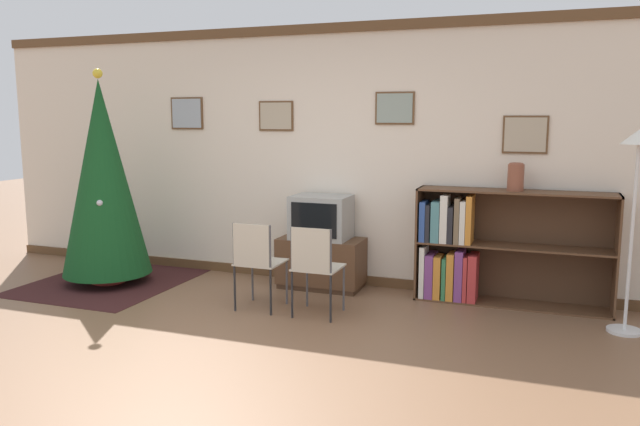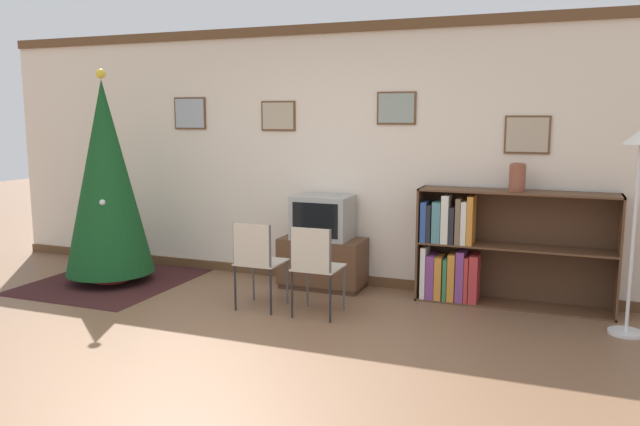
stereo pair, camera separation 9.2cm
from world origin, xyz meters
name	(u,v)px [view 2 (the right image)]	position (x,y,z in m)	size (l,w,h in m)	color
ground_plane	(216,366)	(0.00, 0.00, 0.00)	(24.00, 24.00, 0.00)	brown
wall_back	(336,156)	(0.00, 2.50, 1.35)	(8.45, 0.11, 2.70)	silver
area_rug	(112,281)	(-2.24, 1.59, 0.00)	(1.52, 1.71, 0.01)	#381919
christmas_tree	(106,178)	(-2.24, 1.59, 1.12)	(0.92, 0.92, 2.24)	maroon
tv_console	(323,263)	(-0.04, 2.21, 0.26)	(0.87, 0.45, 0.52)	#412A1A
television	(323,217)	(-0.04, 2.21, 0.74)	(0.59, 0.44, 0.44)	#9E9E99
folding_chair_left	(257,260)	(-0.32, 1.28, 0.47)	(0.40, 0.40, 0.82)	#BCB29E
folding_chair_right	(315,265)	(0.25, 1.28, 0.47)	(0.40, 0.40, 0.82)	#BCB29E
bookshelf	(476,250)	(1.51, 2.26, 0.51)	(1.79, 0.36, 1.09)	brown
vase	(517,177)	(1.85, 2.26, 1.22)	(0.15, 0.15, 0.26)	brown
standing_lamp	(638,178)	(2.79, 1.80, 1.28)	(0.28, 0.28, 1.67)	silver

